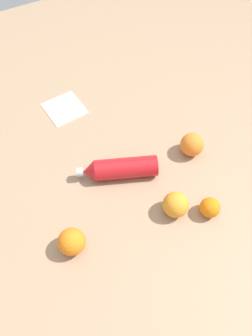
# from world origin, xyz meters

# --- Properties ---
(ground_plane) EXTENTS (2.40, 2.40, 0.00)m
(ground_plane) POSITION_xyz_m (0.00, 0.00, 0.00)
(ground_plane) COLOR #9E7F60
(water_bottle) EXTENTS (0.27, 0.16, 0.07)m
(water_bottle) POSITION_xyz_m (-0.06, 0.02, 0.04)
(water_bottle) COLOR red
(water_bottle) RESTS_ON ground_plane
(orange_0) EXTENTS (0.08, 0.08, 0.08)m
(orange_0) POSITION_xyz_m (0.03, -0.19, 0.04)
(orange_0) COLOR orange
(orange_0) RESTS_ON ground_plane
(orange_1) EXTENTS (0.08, 0.08, 0.08)m
(orange_1) POSITION_xyz_m (-0.30, -0.14, 0.04)
(orange_1) COLOR orange
(orange_1) RESTS_ON ground_plane
(orange_2) EXTENTS (0.06, 0.06, 0.06)m
(orange_2) POSITION_xyz_m (0.12, -0.25, 0.03)
(orange_2) COLOR orange
(orange_2) RESTS_ON ground_plane
(orange_3) EXTENTS (0.08, 0.08, 0.08)m
(orange_3) POSITION_xyz_m (0.21, -0.02, 0.04)
(orange_3) COLOR orange
(orange_3) RESTS_ON ground_plane
(folded_napkin) EXTENTS (0.15, 0.16, 0.01)m
(folded_napkin) POSITION_xyz_m (-0.10, 0.40, 0.00)
(folded_napkin) COLOR white
(folded_napkin) RESTS_ON ground_plane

